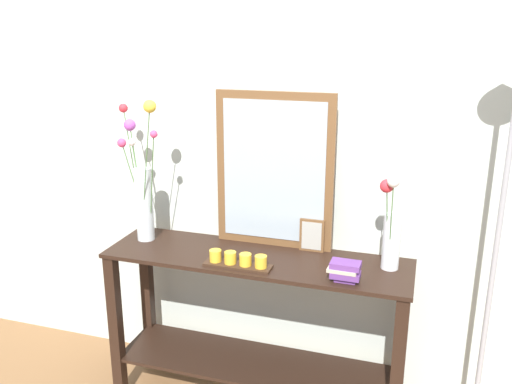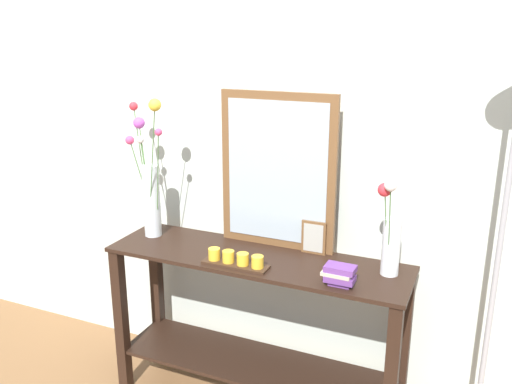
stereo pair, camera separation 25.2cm
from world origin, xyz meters
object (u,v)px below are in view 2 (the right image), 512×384
(floor_lamp, at_px, (508,190))
(candle_tray, at_px, (236,260))
(console_table, at_px, (256,315))
(book_stack, at_px, (340,275))
(picture_frame_small, at_px, (314,238))
(tall_vase_left, at_px, (150,186))
(vase_right, at_px, (390,237))
(mirror_leaning, at_px, (277,172))

(floor_lamp, bearing_deg, candle_tray, -171.79)
(console_table, relative_size, candle_tray, 4.65)
(console_table, height_order, book_stack, book_stack)
(picture_frame_small, relative_size, floor_lamp, 0.09)
(picture_frame_small, bearing_deg, book_stack, -53.41)
(console_table, bearing_deg, tall_vase_left, 176.33)
(picture_frame_small, xyz_separation_m, floor_lamp, (0.81, -0.12, 0.37))
(console_table, xyz_separation_m, candle_tray, (-0.05, -0.13, 0.34))
(tall_vase_left, height_order, candle_tray, tall_vase_left)
(vase_right, distance_m, book_stack, 0.28)
(candle_tray, height_order, book_stack, book_stack)
(mirror_leaning, bearing_deg, vase_right, -11.91)
(console_table, bearing_deg, candle_tray, -109.16)
(floor_lamp, bearing_deg, tall_vase_left, 179.58)
(mirror_leaning, height_order, vase_right, mirror_leaning)
(book_stack, bearing_deg, mirror_leaning, 143.36)
(book_stack, relative_size, floor_lamp, 0.07)
(candle_tray, relative_size, floor_lamp, 0.17)
(mirror_leaning, relative_size, picture_frame_small, 4.68)
(mirror_leaning, distance_m, floor_lamp, 1.03)
(console_table, relative_size, vase_right, 3.18)
(console_table, height_order, mirror_leaning, mirror_leaning)
(vase_right, height_order, floor_lamp, floor_lamp)
(mirror_leaning, relative_size, tall_vase_left, 1.05)
(book_stack, bearing_deg, tall_vase_left, 170.97)
(mirror_leaning, xyz_separation_m, book_stack, (0.41, -0.30, -0.34))
(mirror_leaning, bearing_deg, book_stack, -36.64)
(tall_vase_left, height_order, floor_lamp, floor_lamp)
(tall_vase_left, bearing_deg, floor_lamp, -0.42)
(floor_lamp, bearing_deg, mirror_leaning, 171.72)
(console_table, xyz_separation_m, floor_lamp, (1.05, 0.03, 0.77))
(picture_frame_small, distance_m, floor_lamp, 0.90)
(mirror_leaning, bearing_deg, picture_frame_small, -6.92)
(mirror_leaning, relative_size, candle_tray, 2.43)
(vase_right, relative_size, book_stack, 3.29)
(tall_vase_left, height_order, vase_right, tall_vase_left)
(vase_right, distance_m, picture_frame_small, 0.40)
(candle_tray, height_order, picture_frame_small, picture_frame_small)
(tall_vase_left, bearing_deg, candle_tray, -16.65)
(mirror_leaning, distance_m, vase_right, 0.63)
(vase_right, height_order, book_stack, vase_right)
(vase_right, distance_m, candle_tray, 0.71)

